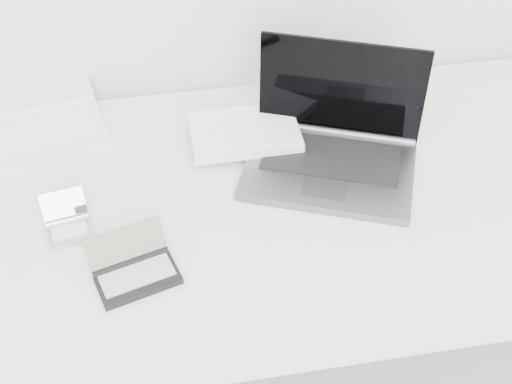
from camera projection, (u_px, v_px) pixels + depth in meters
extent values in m
cube|color=white|center=(267.00, 203.00, 1.49)|extent=(1.60, 0.80, 0.03)
cylinder|color=silver|center=(495.00, 177.00, 2.09)|extent=(0.04, 0.04, 0.70)
cube|color=slate|center=(329.00, 171.00, 1.53)|extent=(0.42, 0.36, 0.02)
cube|color=black|center=(331.00, 157.00, 1.54)|extent=(0.32, 0.24, 0.00)
cube|color=black|center=(341.00, 88.00, 1.54)|extent=(0.34, 0.16, 0.23)
cylinder|color=slate|center=(337.00, 132.00, 1.61)|extent=(0.33, 0.15, 0.02)
cube|color=#393B3E|center=(325.00, 188.00, 1.47)|extent=(0.11, 0.09, 0.00)
cube|color=white|center=(244.00, 132.00, 1.59)|extent=(0.24, 0.16, 0.02)
cube|color=white|center=(244.00, 128.00, 1.58)|extent=(0.24, 0.16, 0.00)
cube|color=white|center=(45.00, 137.00, 1.61)|extent=(0.30, 0.23, 0.02)
cube|color=white|center=(43.00, 128.00, 1.61)|extent=(0.26, 0.16, 0.00)
cube|color=silver|center=(29.00, 79.00, 1.70)|extent=(0.30, 0.21, 0.07)
cylinder|color=white|center=(38.00, 110.00, 1.66)|extent=(0.26, 0.07, 0.02)
cube|color=#B5B5BA|center=(70.00, 233.00, 1.40)|extent=(0.10, 0.08, 0.01)
cube|color=silver|center=(70.00, 231.00, 1.40)|extent=(0.07, 0.05, 0.00)
cube|color=gray|center=(63.00, 205.00, 1.41)|extent=(0.09, 0.05, 0.05)
cylinder|color=#B5B5BA|center=(67.00, 220.00, 1.42)|extent=(0.09, 0.03, 0.01)
cube|color=black|center=(138.00, 280.00, 1.32)|extent=(0.17, 0.12, 0.01)
cube|color=#999999|center=(137.00, 275.00, 1.31)|extent=(0.14, 0.09, 0.00)
cube|color=slate|center=(126.00, 245.00, 1.33)|extent=(0.15, 0.08, 0.07)
cylinder|color=black|center=(131.00, 263.00, 1.34)|extent=(0.15, 0.05, 0.02)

